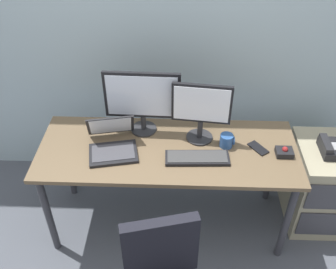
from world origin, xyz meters
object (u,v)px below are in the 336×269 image
at_px(trackball_mouse, 284,152).
at_px(coffee_mug, 227,141).
at_px(file_cabinet, 319,184).
at_px(keyboard, 197,158).
at_px(monitor_side, 201,109).
at_px(cell_phone, 258,148).
at_px(desk_phone, 332,148).
at_px(laptop, 112,143).
at_px(monitor_main, 142,99).

distance_m(trackball_mouse, coffee_mug, 0.38).
height_order(file_cabinet, keyboard, keyboard).
xyz_separation_m(monitor_side, keyboard, (-0.02, -0.22, -0.23)).
bearing_deg(cell_phone, trackball_mouse, -53.90).
bearing_deg(file_cabinet, coffee_mug, -174.96).
xyz_separation_m(desk_phone, cell_phone, (-0.52, -0.07, 0.04)).
relative_size(trackball_mouse, coffee_mug, 1.13).
bearing_deg(desk_phone, keyboard, -168.44).
height_order(monitor_side, cell_phone, monitor_side).
distance_m(monitor_side, keyboard, 0.32).
bearing_deg(coffee_mug, trackball_mouse, -11.43).
distance_m(file_cabinet, cell_phone, 0.68).
relative_size(file_cabinet, laptop, 1.76).
bearing_deg(coffee_mug, monitor_main, 164.83).
relative_size(file_cabinet, monitor_side, 1.58).
distance_m(trackball_mouse, cell_phone, 0.17).
height_order(file_cabinet, monitor_side, monitor_side).
bearing_deg(file_cabinet, cell_phone, -170.65).
bearing_deg(coffee_mug, monitor_side, 156.90).
height_order(desk_phone, laptop, laptop).
bearing_deg(file_cabinet, monitor_main, 176.11).
relative_size(monitor_main, cell_phone, 3.58).
xyz_separation_m(desk_phone, monitor_main, (-1.30, 0.11, 0.30)).
relative_size(keyboard, trackball_mouse, 3.78).
height_order(laptop, cell_phone, laptop).
xyz_separation_m(monitor_side, trackball_mouse, (0.55, -0.15, -0.22)).
bearing_deg(cell_phone, monitor_main, 131.62).
height_order(monitor_main, keyboard, monitor_main).
distance_m(monitor_main, cell_phone, 0.84).
distance_m(keyboard, laptop, 0.56).
height_order(monitor_side, laptop, monitor_side).
relative_size(file_cabinet, monitor_main, 1.32).
bearing_deg(desk_phone, file_cabinet, 63.22).
height_order(file_cabinet, laptop, laptop).
bearing_deg(laptop, desk_phone, 4.06).
distance_m(keyboard, trackball_mouse, 0.57).
distance_m(file_cabinet, monitor_side, 1.13).
height_order(monitor_main, trackball_mouse, monitor_main).
height_order(file_cabinet, monitor_main, monitor_main).
relative_size(monitor_main, trackball_mouse, 4.62).
bearing_deg(trackball_mouse, desk_phone, 18.91).
xyz_separation_m(file_cabinet, desk_phone, (-0.01, -0.02, 0.37)).
bearing_deg(keyboard, trackball_mouse, 6.67).
bearing_deg(trackball_mouse, file_cabinet, 20.78).
bearing_deg(laptop, monitor_main, 48.28).
xyz_separation_m(trackball_mouse, coffee_mug, (-0.37, 0.07, 0.02)).
distance_m(desk_phone, monitor_side, 0.95).
xyz_separation_m(laptop, cell_phone, (0.96, 0.03, -0.05)).
xyz_separation_m(desk_phone, laptop, (-1.48, -0.11, 0.09)).
bearing_deg(monitor_side, file_cabinet, -0.66).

